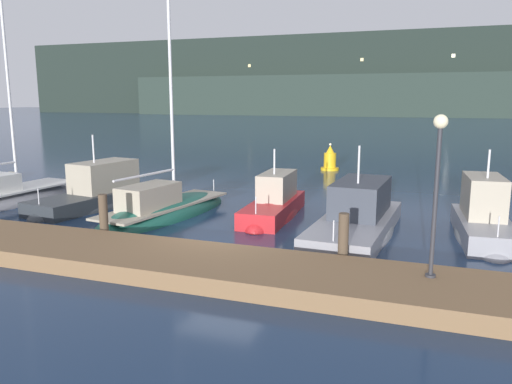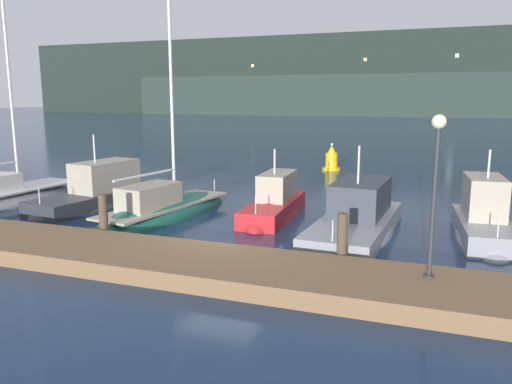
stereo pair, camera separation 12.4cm
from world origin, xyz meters
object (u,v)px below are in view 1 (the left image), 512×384
motorboat_berth_5 (356,226)px  rowboat_adrift (11,177)px  motorboat_berth_6 (483,227)px  motorboat_berth_2 (96,199)px  motorboat_berth_4 (274,210)px  sailboat_berth_1 (4,200)px  channel_buoy (330,160)px  dock_lamppost (438,169)px  sailboat_berth_3 (164,214)px

motorboat_berth_5 → rowboat_adrift: (-20.97, 5.77, -0.27)m
motorboat_berth_6 → motorboat_berth_5: bearing=-168.0°
motorboat_berth_2 → motorboat_berth_4: bearing=5.4°
rowboat_adrift → motorboat_berth_5: bearing=-15.4°
motorboat_berth_6 → rowboat_adrift: bearing=168.9°
sailboat_berth_1 → motorboat_berth_2: 4.16m
channel_buoy → motorboat_berth_5: bearing=-75.3°
sailboat_berth_1 → motorboat_berth_2: size_ratio=1.73×
sailboat_berth_1 → dock_lamppost: bearing=-14.6°
motorboat_berth_2 → motorboat_berth_4: motorboat_berth_2 is taller
sailboat_berth_3 → channel_buoy: bearing=76.9°
sailboat_berth_3 → motorboat_berth_5: size_ratio=1.31×
sailboat_berth_3 → sailboat_berth_1: bearing=-178.5°
dock_lamppost → motorboat_berth_6: bearing=74.6°
sailboat_berth_1 → motorboat_berth_5: 15.18m
motorboat_berth_2 → motorboat_berth_4: 7.77m
motorboat_berth_4 → rowboat_adrift: motorboat_berth_4 is taller
channel_buoy → dock_lamppost: 20.89m
motorboat_berth_5 → motorboat_berth_2: bearing=176.2°
sailboat_berth_3 → rowboat_adrift: size_ratio=3.94×
motorboat_berth_6 → dock_lamppost: dock_lamppost is taller
sailboat_berth_1 → motorboat_berth_4: bearing=8.5°
motorboat_berth_4 → motorboat_berth_5: size_ratio=0.75×
dock_lamppost → rowboat_adrift: bearing=155.5°
sailboat_berth_1 → motorboat_berth_6: (19.19, 1.15, 0.23)m
motorboat_berth_4 → channel_buoy: motorboat_berth_4 is taller
motorboat_berth_5 → rowboat_adrift: 21.75m
channel_buoy → rowboat_adrift: channel_buoy is taller
motorboat_berth_5 → motorboat_berth_6: (4.01, 0.85, 0.11)m
motorboat_berth_6 → sailboat_berth_1: bearing=-176.6°
motorboat_berth_5 → motorboat_berth_6: 4.10m
sailboat_berth_3 → rowboat_adrift: 14.78m
motorboat_berth_2 → channel_buoy: motorboat_berth_2 is taller
sailboat_berth_3 → motorboat_berth_4: bearing=21.2°
motorboat_berth_5 → dock_lamppost: dock_lamppost is taller
motorboat_berth_5 → channel_buoy: bearing=104.7°
motorboat_berth_4 → motorboat_berth_6: 7.44m
motorboat_berth_2 → motorboat_berth_6: (15.16, 0.12, 0.08)m
motorboat_berth_5 → motorboat_berth_6: motorboat_berth_5 is taller
motorboat_berth_5 → channel_buoy: size_ratio=4.27×
sailboat_berth_3 → motorboat_berth_5: 7.40m
sailboat_berth_1 → motorboat_berth_5: (15.18, 0.30, 0.11)m
motorboat_berth_6 → rowboat_adrift: size_ratio=2.17×
sailboat_berth_1 → motorboat_berth_6: bearing=3.4°
sailboat_berth_1 → motorboat_berth_6: 19.22m
motorboat_berth_4 → motorboat_berth_2: bearing=-174.6°
motorboat_berth_4 → sailboat_berth_3: bearing=-158.8°
motorboat_berth_5 → dock_lamppost: size_ratio=1.97×
dock_lamppost → sailboat_berth_1: bearing=165.4°
motorboat_berth_2 → rowboat_adrift: bearing=152.8°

